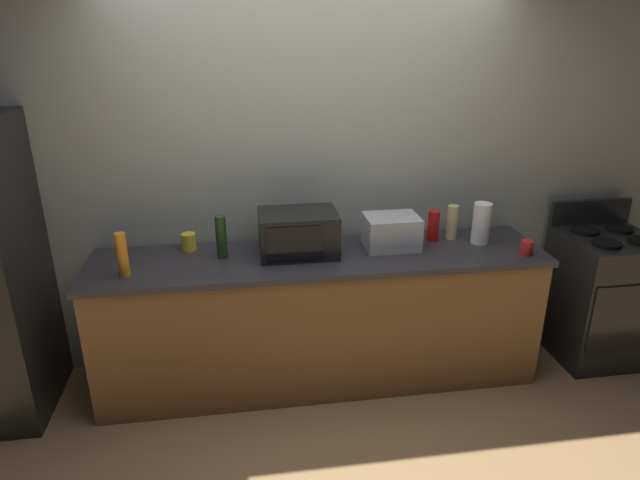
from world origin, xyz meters
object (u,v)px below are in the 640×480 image
(bottle_wine, at_px, (221,237))
(mug_yellow, at_px, (189,242))
(microwave, at_px, (298,233))
(stove_range, at_px, (601,296))
(toaster_oven, at_px, (391,232))
(paper_towel_roll, at_px, (481,223))
(mug_red, at_px, (526,248))
(bottle_hot_sauce, at_px, (433,226))
(bottle_dish_soap, at_px, (122,255))
(bottle_vinegar, at_px, (452,222))

(bottle_wine, xyz_separation_m, mug_yellow, (-0.21, 0.16, -0.08))
(microwave, bearing_deg, stove_range, -1.29)
(toaster_oven, relative_size, paper_towel_roll, 1.26)
(mug_red, distance_m, mug_yellow, 2.12)
(paper_towel_roll, relative_size, bottle_hot_sauce, 1.33)
(bottle_hot_sauce, distance_m, mug_red, 0.59)
(paper_towel_roll, distance_m, bottle_dish_soap, 2.23)
(bottle_vinegar, distance_m, mug_yellow, 1.72)
(bottle_vinegar, height_order, bottle_dish_soap, bottle_dish_soap)
(stove_range, bearing_deg, bottle_hot_sauce, 173.31)
(stove_range, distance_m, bottle_vinegar, 1.23)
(bottle_vinegar, bearing_deg, mug_red, -42.65)
(paper_towel_roll, height_order, mug_red, paper_towel_roll)
(paper_towel_roll, distance_m, mug_red, 0.32)
(microwave, relative_size, bottle_hot_sauce, 2.37)
(bottle_dish_soap, relative_size, bottle_wine, 0.96)
(bottle_vinegar, bearing_deg, toaster_oven, -168.42)
(microwave, relative_size, mug_red, 5.31)
(bottle_dish_soap, bearing_deg, bottle_wine, 18.41)
(toaster_oven, relative_size, bottle_vinegar, 1.48)
(bottle_hot_sauce, bearing_deg, mug_red, -33.41)
(paper_towel_roll, relative_size, mug_yellow, 2.47)
(bottle_vinegar, bearing_deg, stove_range, -7.89)
(bottle_vinegar, bearing_deg, bottle_hot_sauce, -176.65)
(bottle_hot_sauce, bearing_deg, bottle_dish_soap, -171.94)
(mug_yellow, bearing_deg, bottle_vinegar, -1.96)
(stove_range, height_order, toaster_oven, toaster_oven)
(bottle_vinegar, distance_m, bottle_wine, 1.52)
(bottle_hot_sauce, bearing_deg, microwave, -174.04)
(bottle_dish_soap, relative_size, mug_yellow, 2.36)
(toaster_oven, relative_size, mug_yellow, 3.11)
(stove_range, bearing_deg, toaster_oven, 177.74)
(bottle_dish_soap, distance_m, mug_red, 2.42)
(stove_range, distance_m, mug_red, 0.89)
(mug_red, bearing_deg, stove_range, 14.02)
(paper_towel_roll, bearing_deg, toaster_oven, 179.04)
(bottle_hot_sauce, height_order, bottle_dish_soap, bottle_dish_soap)
(microwave, xyz_separation_m, bottle_wine, (-0.47, 0.00, -0.00))
(stove_range, height_order, paper_towel_roll, paper_towel_roll)
(toaster_oven, xyz_separation_m, paper_towel_roll, (0.60, -0.01, 0.03))
(stove_range, relative_size, paper_towel_roll, 4.00)
(mug_red, bearing_deg, mug_yellow, 169.36)
(microwave, height_order, bottle_vinegar, microwave)
(bottle_dish_soap, height_order, bottle_wine, bottle_wine)
(toaster_oven, bearing_deg, bottle_vinegar, 11.58)
(stove_range, distance_m, bottle_dish_soap, 3.20)
(paper_towel_roll, bearing_deg, bottle_dish_soap, -175.36)
(paper_towel_roll, height_order, bottle_wine, same)
(bottle_vinegar, bearing_deg, microwave, -174.37)
(paper_towel_roll, distance_m, bottle_vinegar, 0.19)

